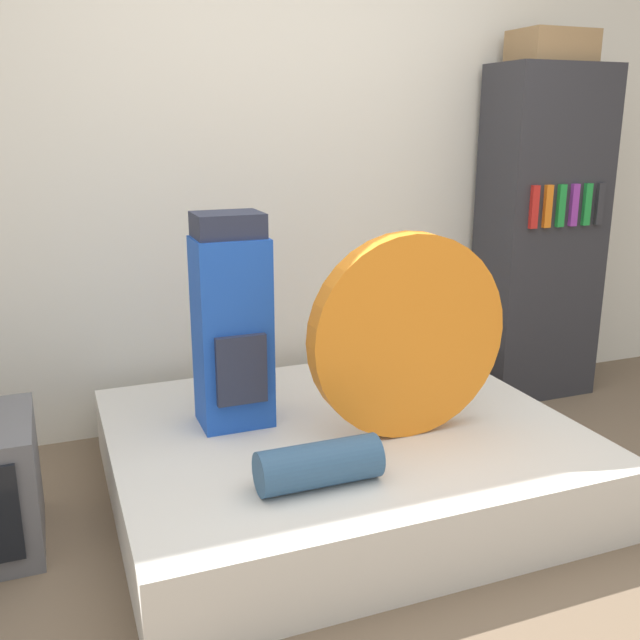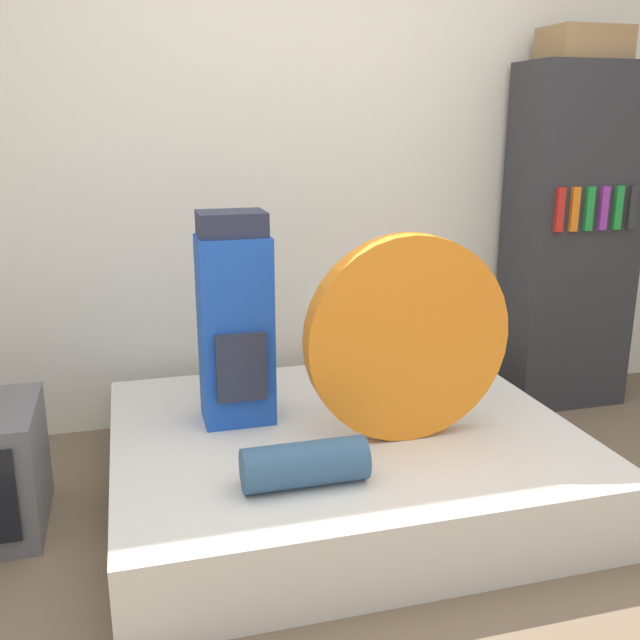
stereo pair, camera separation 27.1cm
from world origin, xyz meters
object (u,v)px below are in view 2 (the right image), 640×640
Objects in this scene: bookshelf at (570,240)px; cardboard_box at (584,44)px; backpack at (235,322)px; tent_bag at (407,338)px; sleeping_roll at (305,464)px.

bookshelf is 0.96m from cardboard_box.
backpack is 2.20m from cardboard_box.
tent_bag reaches higher than sleeping_roll.
tent_bag is (0.60, -0.34, -0.02)m from backpack.
backpack is at bearing -164.60° from cardboard_box.
cardboard_box is (1.69, 1.12, 1.47)m from sleeping_roll.
bookshelf is at bearing 32.78° from sleeping_roll.
sleeping_roll is 0.24× the size of bookshelf.
cardboard_box reaches higher than tent_bag.
backpack is 1.07× the size of tent_bag.
backpack is 2.01× the size of sleeping_roll.
backpack is at bearing -165.31° from bookshelf.
tent_bag is 0.63m from sleeping_roll.
cardboard_box is (1.22, 0.84, 1.15)m from tent_bag.
backpack reaches higher than tent_bag.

